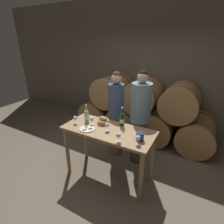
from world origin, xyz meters
TOP-DOWN VIEW (x-y plane):
  - ground_plane at (0.00, 0.00)m, footprint 10.00×10.00m
  - stone_wall_back at (0.00, 2.24)m, footprint 10.00×0.12m
  - barrel_stack at (-0.00, 1.64)m, footprint 3.25×0.96m
  - tasting_table at (0.00, 0.00)m, footprint 1.48×0.64m
  - person_left at (-0.20, 0.66)m, footprint 0.30×0.30m
  - person_right at (0.29, 0.66)m, footprint 0.36×0.36m
  - wine_bottle_red at (0.14, 0.22)m, footprint 0.07×0.07m
  - wine_bottle_white at (-0.44, 0.04)m, footprint 0.07×0.07m
  - blue_crock at (0.55, -0.05)m, footprint 0.12×0.12m
  - bread_basket at (-0.18, 0.14)m, footprint 0.20×0.20m
  - cheese_plate at (-0.29, -0.16)m, footprint 0.24×0.24m
  - wine_glass_far_left at (-0.59, -0.08)m, footprint 0.07×0.07m
  - wine_glass_left at (-0.32, 0.01)m, footprint 0.07×0.07m
  - wine_glass_center at (0.01, -0.04)m, footprint 0.07×0.07m
  - wine_glass_right at (0.30, -0.24)m, footprint 0.07×0.07m
  - wine_glass_far_right at (0.57, -0.17)m, footprint 0.07×0.07m

SIDE VIEW (x-z plane):
  - ground_plane at x=0.00m, z-range 0.00..0.00m
  - barrel_stack at x=0.00m, z-range -0.05..1.39m
  - tasting_table at x=0.00m, z-range 0.32..1.25m
  - person_left at x=-0.20m, z-range 0.03..1.76m
  - person_right at x=0.29m, z-range 0.01..1.81m
  - cheese_plate at x=-0.29m, z-range 0.93..0.96m
  - bread_basket at x=-0.18m, z-range 0.92..1.05m
  - blue_crock at x=0.55m, z-range 0.94..1.06m
  - wine_glass_far_left at x=-0.59m, z-range 0.96..1.10m
  - wine_glass_left at x=-0.32m, z-range 0.96..1.10m
  - wine_glass_center at x=0.01m, z-range 0.96..1.10m
  - wine_glass_right at x=0.30m, z-range 0.96..1.10m
  - wine_glass_far_right at x=0.57m, z-range 0.96..1.10m
  - wine_bottle_white at x=-0.44m, z-range 0.88..1.21m
  - wine_bottle_red at x=0.14m, z-range 0.88..1.21m
  - stone_wall_back at x=0.00m, z-range 0.00..3.20m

